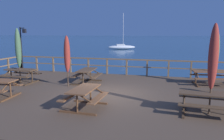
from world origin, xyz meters
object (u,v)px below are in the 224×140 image
Objects in this scene: picnic_table_mid_right at (213,75)px; patio_umbrella_short_back at (216,51)px; picnic_table_back_right at (84,94)px; lamp_post_hooked at (22,43)px; picnic_table_front_right at (211,99)px; sailboat_distant at (122,47)px; patio_umbrella_tall_mid_right at (18,48)px; patio_umbrella_short_mid at (67,54)px; picnic_table_back_left at (87,73)px; patio_umbrella_tall_front at (213,57)px; picnic_table_mid_left at (21,73)px.

patio_umbrella_short_back is (0.07, 0.01, 1.27)m from picnic_table_mid_right.
lamp_post_hooked is (-7.04, 6.15, 1.56)m from picnic_table_back_right.
lamp_post_hooked is at bearing 153.53° from picnic_table_front_right.
patio_umbrella_short_back is 0.37× the size of sailboat_distant.
patio_umbrella_tall_mid_right is 3.01m from patio_umbrella_short_mid.
picnic_table_back_left is 6.90m from patio_umbrella_tall_front.
picnic_table_front_right is 0.72× the size of patio_umbrella_tall_front.
patio_umbrella_tall_mid_right is at bearing -87.45° from sailboat_distant.
lamp_post_hooked is at bearing 122.73° from patio_umbrella_tall_mid_right.
patio_umbrella_tall_mid_right reaches higher than patio_umbrella_short_back.
patio_umbrella_short_back reaches higher than picnic_table_back_left.
patio_umbrella_short_mid is at bearing -163.45° from picnic_table_mid_right.
patio_umbrella_tall_mid_right is 1.06× the size of patio_umbrella_short_back.
lamp_post_hooked reaches higher than picnic_table_front_right.
patio_umbrella_short_back is at bearing -70.49° from sailboat_distant.
picnic_table_back_left is at bearing -169.84° from patio_umbrella_short_back.
picnic_table_mid_right is at bearing 78.91° from picnic_table_front_right.
sailboat_distant reaches higher than picnic_table_back_right.
picnic_table_back_right is at bearing -174.52° from picnic_table_front_right.
picnic_table_mid_left is 1.05× the size of picnic_table_back_left.
patio_umbrella_tall_mid_right reaches higher than picnic_table_mid_left.
picnic_table_mid_left is at bearing 175.98° from patio_umbrella_short_mid.
patio_umbrella_tall_front is 6.94m from patio_umbrella_short_mid.
picnic_table_front_right is 40.56m from sailboat_distant.
patio_umbrella_tall_front is 9.84m from patio_umbrella_tall_mid_right.
patio_umbrella_short_back is at bearing 77.53° from patio_umbrella_tall_front.
patio_umbrella_short_back is 12.53m from lamp_post_hooked.
picnic_table_back_right is (-5.38, -5.16, -0.02)m from picnic_table_mid_right.
sailboat_distant is at bearing 98.50° from picnic_table_back_left.
patio_umbrella_tall_front is at bearing -26.27° from lamp_post_hooked.
sailboat_distant reaches higher than lamp_post_hooked.
picnic_table_back_left is at bearing 13.08° from patio_umbrella_tall_mid_right.
picnic_table_front_right is 9.87m from picnic_table_mid_left.
lamp_post_hooked is at bearing 175.50° from patio_umbrella_short_back.
lamp_post_hooked is at bearing 123.76° from picnic_table_mid_left.
picnic_table_front_right is 1.35× the size of picnic_table_back_right.
lamp_post_hooked reaches higher than patio_umbrella_short_mid.
patio_umbrella_tall_front reaches higher than patio_umbrella_short_back.
picnic_table_mid_right is 0.77× the size of patio_umbrella_short_back.
lamp_post_hooked reaches higher than picnic_table_back_right.
picnic_table_back_right is 4.17m from picnic_table_back_left.
patio_umbrella_tall_front is at bearing -101.63° from picnic_table_mid_right.
patio_umbrella_short_back is at bearing -4.50° from lamp_post_hooked.
picnic_table_back_left is at bearing 149.30° from patio_umbrella_tall_front.
picnic_table_mid_left is at bearing -87.39° from sailboat_distant.
picnic_table_back_left is (3.65, 0.79, -0.00)m from picnic_table_mid_left.
patio_umbrella_tall_front is at bearing -102.47° from patio_umbrella_short_back.
picnic_table_back_left is (-1.38, 3.94, 0.00)m from picnic_table_back_right.
picnic_table_back_right is 0.21× the size of sailboat_distant.
patio_umbrella_short_mid is (2.96, -0.21, 1.13)m from picnic_table_mid_left.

